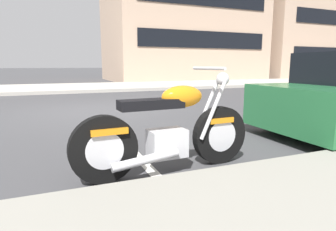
{
  "coord_description": "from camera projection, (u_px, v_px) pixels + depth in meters",
  "views": [
    {
      "loc": [
        -0.95,
        -7.36,
        1.15
      ],
      "look_at": [
        0.28,
        -4.33,
        0.57
      ],
      "focal_mm": 30.27,
      "sensor_mm": 36.0,
      "label": 1
    }
  ],
  "objects": [
    {
      "name": "ground_plane",
      "position": [
        95.0,
        111.0,
        7.27
      ],
      "size": [
        260.0,
        260.0,
        0.0
      ],
      "primitive_type": "plane",
      "color": "#3D3D3F"
    },
    {
      "name": "townhouse_corner_block",
      "position": [
        299.0,
        30.0,
        28.54
      ],
      "size": [
        14.33,
        10.87,
        9.32
      ],
      "color": "tan",
      "rests_on": "ground"
    },
    {
      "name": "parked_motorcycle",
      "position": [
        169.0,
        132.0,
        3.05
      ],
      "size": [
        2.06,
        0.62,
        1.14
      ],
      "rotation": [
        0.0,
        0.0,
        0.06
      ],
      "color": "black",
      "rests_on": "ground"
    },
    {
      "name": "parking_stall_stripe",
      "position": [
        146.0,
        164.0,
        3.33
      ],
      "size": [
        0.12,
        2.2,
        0.01
      ],
      "primitive_type": "cube",
      "color": "silver",
      "rests_on": "ground"
    },
    {
      "name": "sidewalk_far_curb",
      "position": [
        267.0,
        82.0,
        18.45
      ],
      "size": [
        120.0,
        5.0,
        0.14
      ],
      "primitive_type": "cube",
      "color": "#ADA89E",
      "rests_on": "ground"
    }
  ]
}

